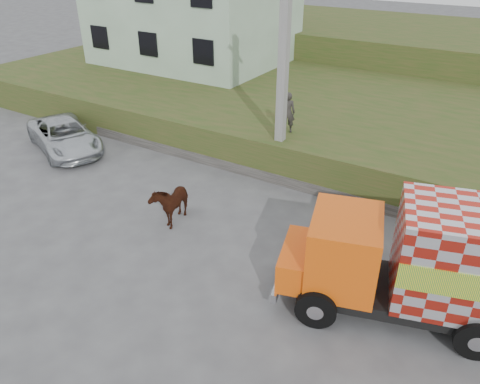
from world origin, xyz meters
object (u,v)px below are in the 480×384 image
Objects in this scene: pedestrian at (288,112)px; utility_pole at (283,69)px; suv at (64,136)px; cow at (171,201)px; cargo_truck at (446,266)px.

utility_pole is at bearing 79.22° from pedestrian.
utility_pole is 9.84m from suv.
suv is 3.01× the size of pedestrian.
pedestrian reaches higher than cow.
utility_pole is at bearing 128.94° from cargo_truck.
pedestrian is (-6.78, 5.51, 0.73)m from cargo_truck.
cow is at bearing 163.11° from cargo_truck.
suv is (-8.87, -2.51, -3.43)m from utility_pole.
suv is (-7.38, 2.01, -0.04)m from cow.
cargo_truck is 15.67m from suv.
utility_pole is 1.14× the size of cargo_truck.
cow is 7.65m from suv.
suv is 9.48m from pedestrian.
cow is at bearing 54.94° from pedestrian.
utility_pole is 5.20× the size of pedestrian.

